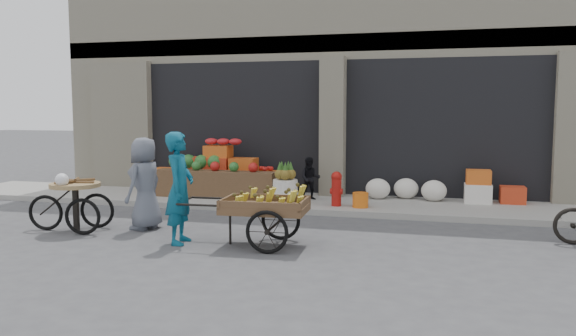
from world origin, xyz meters
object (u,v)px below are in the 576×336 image
(pineapple_bin, at_px, (285,191))
(vendor_woman, at_px, (180,188))
(seated_person, at_px, (310,178))
(banana_cart, at_px, (262,204))
(vendor_grey, at_px, (145,183))
(orange_bucket, at_px, (360,200))
(fire_hydrant, at_px, (336,187))
(tricycle_cart, at_px, (75,199))

(pineapple_bin, xyz_separation_m, vendor_woman, (-0.78, -3.37, 0.50))
(seated_person, bearing_deg, pineapple_bin, -133.69)
(banana_cart, distance_m, vendor_grey, 2.44)
(pineapple_bin, bearing_deg, orange_bucket, -3.58)
(pineapple_bin, distance_m, vendor_woman, 3.50)
(orange_bucket, bearing_deg, fire_hydrant, 174.29)
(seated_person, distance_m, vendor_woman, 4.15)
(orange_bucket, distance_m, tricycle_cart, 5.39)
(fire_hydrant, relative_size, vendor_woman, 0.41)
(tricycle_cart, bearing_deg, seated_person, 38.06)
(vendor_woman, height_order, tricycle_cart, vendor_woman)
(fire_hydrant, xyz_separation_m, orange_bucket, (0.50, -0.05, -0.23))
(seated_person, xyz_separation_m, vendor_grey, (-2.24, -3.16, 0.22))
(tricycle_cart, height_order, vendor_grey, vendor_grey)
(fire_hydrant, height_order, banana_cart, banana_cart)
(orange_bucket, xyz_separation_m, vendor_grey, (-3.44, -2.46, 0.53))
(banana_cart, relative_size, vendor_grey, 1.37)
(pineapple_bin, bearing_deg, fire_hydrant, -2.60)
(pineapple_bin, xyz_separation_m, orange_bucket, (1.60, -0.10, -0.10))
(pineapple_bin, relative_size, seated_person, 0.56)
(fire_hydrant, bearing_deg, seated_person, 137.12)
(seated_person, bearing_deg, banana_cart, -98.38)
(pineapple_bin, height_order, vendor_grey, vendor_grey)
(banana_cart, height_order, tricycle_cart, tricycle_cart)
(orange_bucket, relative_size, vendor_grey, 0.20)
(vendor_woman, bearing_deg, seated_person, -24.07)
(seated_person, relative_size, banana_cart, 0.42)
(fire_hydrant, bearing_deg, banana_cart, -100.62)
(vendor_woman, bearing_deg, vendor_grey, 45.20)
(fire_hydrant, relative_size, tricycle_cart, 0.49)
(tricycle_cart, bearing_deg, vendor_woman, -18.64)
(pineapple_bin, xyz_separation_m, vendor_grey, (-1.84, -2.56, 0.43))
(pineapple_bin, height_order, banana_cart, banana_cart)
(seated_person, bearing_deg, fire_hydrant, -52.88)
(seated_person, xyz_separation_m, banana_cart, (0.11, -3.81, 0.07))
(orange_bucket, distance_m, banana_cart, 3.32)
(banana_cart, bearing_deg, vendor_woman, -175.84)
(vendor_grey, bearing_deg, pineapple_bin, 153.46)
(seated_person, bearing_deg, tricycle_cart, -142.46)
(fire_hydrant, distance_m, banana_cart, 3.22)
(pineapple_bin, distance_m, orange_bucket, 1.61)
(pineapple_bin, xyz_separation_m, fire_hydrant, (1.10, -0.05, 0.13))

